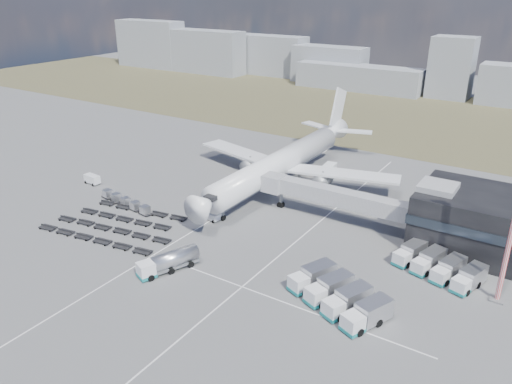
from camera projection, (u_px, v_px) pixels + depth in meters
The scene contains 15 objects.
ground at pixel (194, 239), 89.63m from camera, with size 420.00×420.00×0.00m, color #565659.
grass_strip at pixel (394, 114), 174.87m from camera, with size 420.00×90.00×0.01m, color #4B482D.
lane_markings at pixel (248, 246), 87.07m from camera, with size 47.12×110.00×0.01m.
terminal at pixel (510, 227), 82.29m from camera, with size 30.40×16.40×11.00m.
jet_bridge at pixel (325, 194), 95.55m from camera, with size 30.30×3.80×7.05m.
airliner at pixel (284, 161), 112.67m from camera, with size 51.59×64.53×17.62m.
skyline at pixel (384, 68), 209.64m from camera, with size 327.84×25.88×24.19m.
fuel_tanker at pixel (168, 262), 79.09m from camera, with size 6.11×10.33×3.26m.
pushback_tug at pixel (212, 216), 96.50m from camera, with size 3.37×1.89×1.51m, color white.
utility_van at pixel (92, 179), 113.74m from camera, with size 3.94×1.78×2.13m, color white.
catering_truck at pixel (328, 172), 117.38m from camera, with size 3.13×6.33×2.80m.
service_trucks_near at pixel (338, 295), 70.67m from camera, with size 15.72×12.40×3.08m.
service_trucks_far at pixel (438, 265), 78.32m from camera, with size 14.07×10.30×2.80m.
uld_row at pixel (126, 202), 102.35m from camera, with size 15.53×3.71×1.70m.
baggage_dollies at pixel (116, 224), 94.31m from camera, with size 26.53×18.65×0.78m.
Camera 1 is at (52.45, -60.64, 42.45)m, focal length 35.00 mm.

